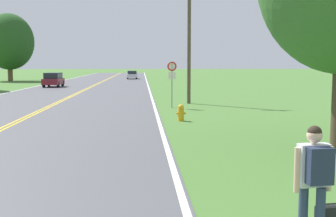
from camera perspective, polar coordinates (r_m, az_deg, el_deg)
hitchhiker_person at (r=6.74m, az=19.24°, el=-8.11°), size 0.61×0.44×1.79m
fire_hydrant at (r=19.89m, az=1.77°, el=-0.55°), size 0.45×0.29×0.78m
traffic_sign at (r=25.65m, az=0.54°, el=4.86°), size 0.60×0.10×2.83m
utility_pole_midground at (r=28.51m, az=2.88°, el=9.77°), size 1.80×0.24×8.73m
tree_mid_treeline at (r=69.27m, az=-20.73°, el=8.46°), size 7.43×7.43×10.27m
car_maroon_hatchback_mid_near at (r=50.09m, az=-15.28°, el=3.82°), size 1.96×3.65×1.64m
car_silver_hatchback_mid_far at (r=73.59m, az=-4.91°, el=4.61°), size 1.93×4.27×1.42m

